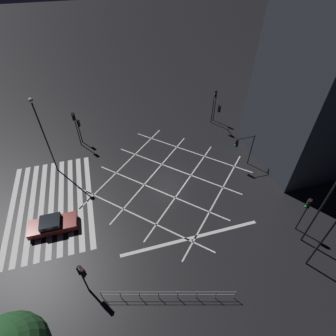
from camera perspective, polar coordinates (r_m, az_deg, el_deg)
name	(u,v)px	position (r m, az deg, el deg)	size (l,w,h in m)	color
ground_plane	(168,180)	(27.79, 0.00, -2.60)	(200.00, 200.00, 0.00)	black
road_markings	(85,199)	(27.21, -17.60, -6.51)	(18.51, 24.89, 0.01)	silver
traffic_light_sw_cross	(79,126)	(33.22, -18.78, 8.60)	(0.36, 0.39, 3.26)	black
traffic_light_nw_cross	(215,99)	(35.89, 10.24, 14.48)	(0.36, 0.39, 4.49)	black
traffic_light_se_cross	(84,276)	(19.95, -17.85, -21.46)	(0.36, 0.39, 3.32)	black
traffic_light_ne_cross	(306,209)	(24.34, 27.80, -7.83)	(0.36, 0.39, 3.97)	black
traffic_light_nw_main	(217,109)	(34.76, 10.54, 12.58)	(2.11, 0.36, 3.73)	black
traffic_light_sw_main	(75,123)	(32.25, -19.55, 9.24)	(0.39, 0.36, 4.55)	black
traffic_light_se_main	(82,273)	(20.16, -18.29, -20.95)	(0.39, 0.36, 3.22)	black
traffic_light_median_north	(243,145)	(28.77, 16.04, 4.84)	(0.36, 2.24, 3.91)	black
street_lamp_west	(333,189)	(21.43, 32.23, -3.86)	(0.47, 0.47, 9.67)	black
street_lamp_far	(41,128)	(28.17, -25.87, 7.94)	(0.43, 0.43, 8.69)	black
waiting_car	(52,225)	(25.52, -23.86, -11.20)	(1.74, 4.08, 1.20)	maroon
pedestrian_railing	(168,294)	(20.49, 0.00, -25.73)	(2.64, 9.16, 1.05)	#9EA0A5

